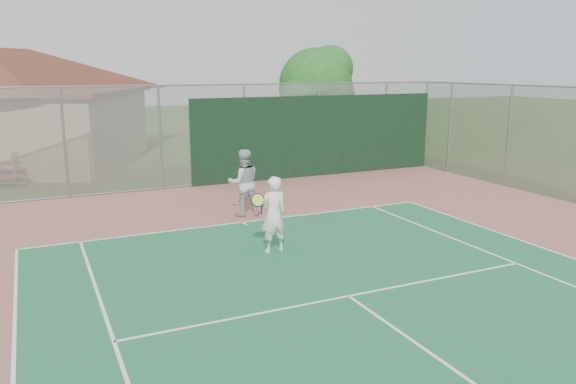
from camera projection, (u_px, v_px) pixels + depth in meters
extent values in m
cylinder|color=gray|center=(65.00, 143.00, 17.53)|extent=(0.08, 0.08, 3.50)
cylinder|color=gray|center=(161.00, 138.00, 18.76)|extent=(0.08, 0.08, 3.50)
cylinder|color=gray|center=(245.00, 134.00, 20.00)|extent=(0.08, 0.08, 3.50)
cylinder|color=gray|center=(319.00, 130.00, 21.23)|extent=(0.08, 0.08, 3.50)
cylinder|color=gray|center=(385.00, 127.00, 22.46)|extent=(0.08, 0.08, 3.50)
cylinder|color=gray|center=(425.00, 125.00, 23.29)|extent=(0.08, 0.08, 3.50)
cylinder|color=gray|center=(188.00, 85.00, 18.80)|extent=(20.00, 0.05, 0.05)
cylinder|color=gray|center=(192.00, 186.00, 19.54)|extent=(20.00, 0.05, 0.05)
cube|color=#999EA0|center=(190.00, 137.00, 19.18)|extent=(20.00, 0.02, 3.50)
cube|color=black|center=(319.00, 136.00, 21.23)|extent=(10.00, 0.04, 3.00)
cylinder|color=gray|center=(450.00, 128.00, 21.96)|extent=(0.08, 0.08, 3.50)
cylinder|color=gray|center=(509.00, 137.00, 19.30)|extent=(0.08, 0.08, 3.50)
cube|color=#999EA0|center=(509.00, 137.00, 19.30)|extent=(0.02, 9.00, 3.50)
cube|color=black|center=(35.00, 149.00, 21.15)|extent=(0.91, 0.06, 2.13)
cube|color=#B2B5BA|center=(23.00, 164.00, 20.67)|extent=(0.70, 1.83, 1.17)
cylinder|color=#321D12|center=(315.00, 136.00, 23.29)|extent=(0.34, 0.34, 2.62)
sphere|color=#1A551A|center=(315.00, 85.00, 22.84)|extent=(3.00, 3.00, 3.00)
sphere|color=#1A551A|center=(330.00, 94.00, 23.52)|extent=(2.06, 2.06, 2.06)
sphere|color=#1A551A|center=(303.00, 98.00, 22.30)|extent=(1.87, 1.87, 1.87)
sphere|color=#1A551A|center=(329.00, 100.00, 22.29)|extent=(1.69, 1.69, 1.69)
sphere|color=#1A551A|center=(301.00, 89.00, 23.43)|extent=(1.87, 1.87, 1.87)
sphere|color=#1A551A|center=(330.00, 69.00, 22.76)|extent=(1.87, 1.87, 1.87)
imported|color=white|center=(274.00, 215.00, 12.44)|extent=(0.65, 0.44, 1.73)
imported|color=#B1B3B6|center=(244.00, 183.00, 15.56)|extent=(0.98, 0.81, 1.86)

